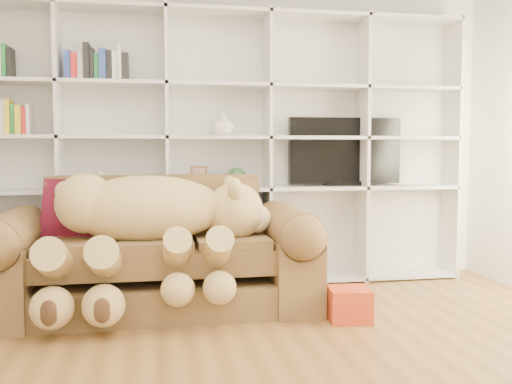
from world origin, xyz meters
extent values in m
cube|color=white|center=(0.00, 2.50, 1.35)|extent=(5.00, 0.02, 2.70)
cube|color=silver|center=(0.00, 2.46, 1.20)|extent=(4.40, 0.03, 2.40)
cube|color=silver|center=(-1.32, 2.30, 1.20)|extent=(0.03, 0.35, 2.40)
cube|color=silver|center=(-0.44, 2.30, 1.20)|extent=(0.03, 0.35, 2.40)
cube|color=silver|center=(0.44, 2.30, 1.20)|extent=(0.03, 0.35, 2.40)
cube|color=silver|center=(1.32, 2.30, 1.20)|extent=(0.03, 0.35, 2.40)
cube|color=silver|center=(2.20, 2.30, 1.20)|extent=(0.03, 0.35, 2.40)
cube|color=silver|center=(0.00, 2.30, 0.03)|extent=(4.40, 0.35, 0.03)
cube|color=silver|center=(0.00, 2.30, 0.85)|extent=(4.40, 0.35, 0.03)
cube|color=silver|center=(0.00, 2.30, 1.30)|extent=(4.40, 0.35, 0.03)
cube|color=silver|center=(0.00, 2.30, 1.75)|extent=(4.40, 0.35, 0.03)
cube|color=silver|center=(0.00, 2.30, 2.37)|extent=(4.40, 0.35, 0.03)
cube|color=brown|center=(-0.55, 1.60, 0.12)|extent=(2.24, 0.91, 0.24)
cube|color=brown|center=(-0.55, 1.58, 0.47)|extent=(1.67, 0.75, 0.32)
cube|color=brown|center=(-0.55, 2.00, 0.69)|extent=(1.67, 0.21, 0.59)
cube|color=brown|center=(-1.55, 1.60, 0.29)|extent=(0.34, 1.02, 0.59)
cube|color=brown|center=(0.46, 1.60, 0.29)|extent=(0.34, 1.02, 0.59)
cylinder|color=brown|center=(-1.55, 1.60, 0.59)|extent=(0.34, 0.96, 0.34)
cylinder|color=brown|center=(0.46, 1.60, 0.59)|extent=(0.34, 0.96, 0.34)
ellipsoid|color=#DBB36D|center=(-0.61, 1.55, 0.76)|extent=(1.13, 0.55, 0.49)
sphere|color=#DBB36D|center=(-1.04, 1.55, 0.81)|extent=(0.43, 0.43, 0.43)
sphere|color=#DBB36D|center=(0.04, 1.55, 0.74)|extent=(0.43, 0.43, 0.43)
sphere|color=beige|center=(0.20, 1.55, 0.68)|extent=(0.21, 0.21, 0.21)
sphere|color=#412917|center=(0.29, 1.55, 0.67)|extent=(0.07, 0.07, 0.07)
ellipsoid|color=#DBB36D|center=(0.02, 1.40, 0.91)|extent=(0.10, 0.17, 0.17)
ellipsoid|color=#DBB36D|center=(0.02, 1.70, 0.91)|extent=(0.10, 0.17, 0.17)
sphere|color=#DBB36D|center=(-1.17, 1.55, 0.90)|extent=(0.15, 0.15, 0.15)
cylinder|color=#DBB36D|center=(-0.41, 1.19, 0.50)|extent=(0.19, 0.52, 0.38)
cylinder|color=#DBB36D|center=(-0.14, 1.19, 0.50)|extent=(0.19, 0.52, 0.38)
cylinder|color=#DBB36D|center=(-1.19, 1.19, 0.46)|extent=(0.21, 0.60, 0.44)
cylinder|color=#DBB36D|center=(-0.88, 1.19, 0.46)|extent=(0.21, 0.60, 0.44)
sphere|color=#DBB36D|center=(-0.41, 1.03, 0.29)|extent=(0.22, 0.22, 0.22)
sphere|color=#DBB36D|center=(-0.14, 1.03, 0.29)|extent=(0.22, 0.22, 0.22)
sphere|color=#DBB36D|center=(-1.19, 1.03, 0.21)|extent=(0.27, 0.27, 0.27)
sphere|color=#DBB36D|center=(-0.88, 1.03, 0.21)|extent=(0.27, 0.27, 0.27)
cube|color=#570F26|center=(-1.14, 1.81, 0.73)|extent=(0.51, 0.36, 0.48)
cube|color=red|center=(0.78, 1.09, 0.11)|extent=(0.32, 0.30, 0.23)
cube|color=black|center=(1.17, 2.35, 1.18)|extent=(1.05, 0.08, 0.60)
cube|color=black|center=(1.17, 2.35, 0.89)|extent=(0.35, 0.18, 0.04)
cube|color=brown|center=(-0.17, 2.30, 0.96)|extent=(0.14, 0.03, 0.18)
sphere|color=#29502D|center=(0.16, 2.30, 0.95)|extent=(0.17, 0.17, 0.17)
cylinder|color=silver|center=(-1.00, 2.30, 0.94)|extent=(0.09, 0.09, 0.14)
cylinder|color=silver|center=(-0.82, 2.30, 0.92)|extent=(0.08, 0.08, 0.12)
sphere|color=white|center=(-0.72, 2.30, 0.93)|extent=(0.12, 0.12, 0.12)
imported|color=silver|center=(0.04, 2.30, 1.42)|extent=(0.21, 0.21, 0.20)
camera|label=1|loc=(-0.56, -2.65, 1.20)|focal=40.00mm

